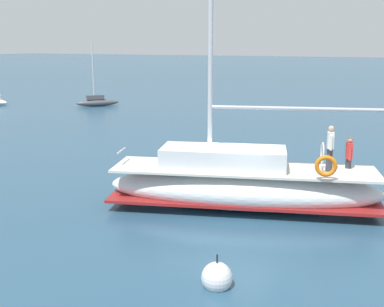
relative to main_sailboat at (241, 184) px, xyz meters
name	(u,v)px	position (x,y,z in m)	size (l,w,h in m)	color
ground_plane	(238,207)	(0.06, 0.13, -0.90)	(400.00, 400.00, 0.00)	#284C66
main_sailboat	(241,184)	(0.00, 0.00, 0.00)	(5.02, 9.89, 11.67)	silver
moored_ketch_distant	(97,101)	(21.28, 21.83, -0.45)	(3.46, 3.42, 5.79)	#4C4C51
mooring_buoy	(217,278)	(-5.63, -1.43, -0.67)	(0.76, 0.76, 0.98)	silver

